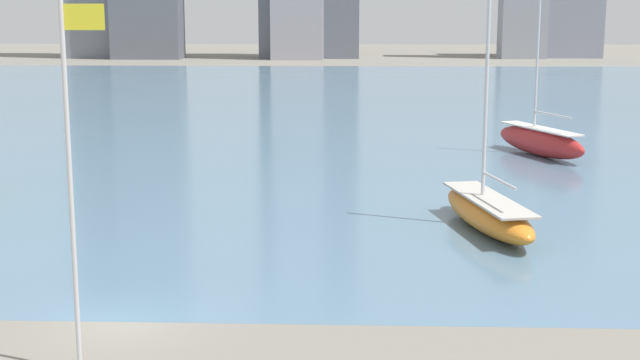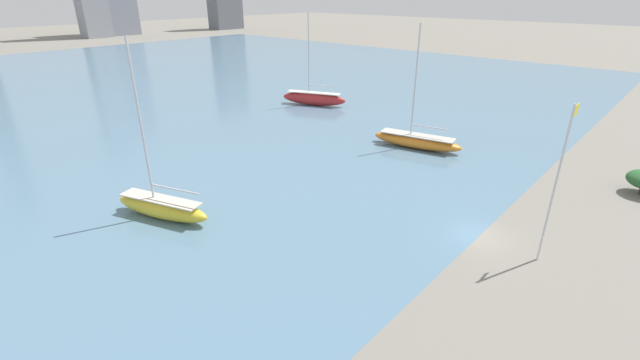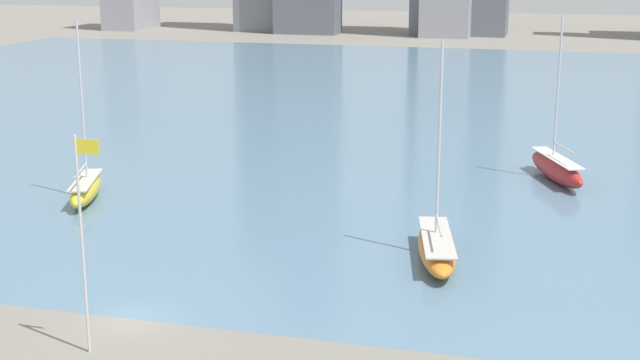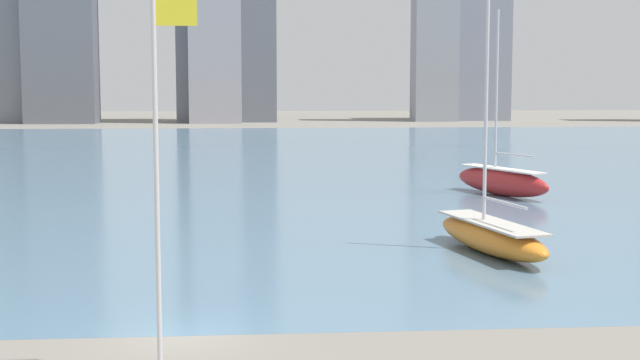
{
  "view_description": "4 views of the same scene",
  "coord_description": "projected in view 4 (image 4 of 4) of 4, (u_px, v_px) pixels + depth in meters",
  "views": [
    {
      "loc": [
        7.66,
        -28.2,
        10.3
      ],
      "look_at": [
        5.95,
        15.89,
        1.88
      ],
      "focal_mm": 50.0,
      "sensor_mm": 36.0,
      "label": 1
    },
    {
      "loc": [
        -27.99,
        -9.24,
        16.57
      ],
      "look_at": [
        -5.71,
        10.6,
        3.31
      ],
      "focal_mm": 24.0,
      "sensor_mm": 36.0,
      "label": 2
    },
    {
      "loc": [
        20.66,
        -39.28,
        18.64
      ],
      "look_at": [
        7.55,
        9.54,
        5.66
      ],
      "focal_mm": 50.0,
      "sensor_mm": 36.0,
      "label": 3
    },
    {
      "loc": [
        2.27,
        -28.69,
        8.2
      ],
      "look_at": [
        5.68,
        13.54,
        3.65
      ],
      "focal_mm": 50.0,
      "sensor_mm": 36.0,
      "label": 4
    }
  ],
  "objects": [
    {
      "name": "sailboat_red",
      "position": [
        501.0,
        180.0,
        66.08
      ],
      "size": [
        5.49,
        10.23,
        13.71
      ],
      "rotation": [
        0.0,
        0.0,
        0.39
      ],
      "color": "#B72828",
      "rests_on": "harbor_water"
    },
    {
      "name": "sailboat_orange",
      "position": [
        491.0,
        235.0,
        43.42
      ],
      "size": [
        4.27,
        10.48,
        13.52
      ],
      "rotation": [
        0.0,
        0.0,
        0.2
      ],
      "color": "orange",
      "rests_on": "harbor_water"
    },
    {
      "name": "flag_pole",
      "position": [
        159.0,
        173.0,
        24.4
      ],
      "size": [
        1.24,
        0.14,
        10.63
      ],
      "color": "silver",
      "rests_on": "ground_plane"
    },
    {
      "name": "harbor_water",
      "position": [
        228.0,
        159.0,
        98.5
      ],
      "size": [
        180.0,
        140.0,
        0.0
      ],
      "color": "slate",
      "rests_on": "ground_plane"
    },
    {
      "name": "ground_plane",
      "position": [
        180.0,
        336.0,
        29.12
      ],
      "size": [
        500.0,
        500.0,
        0.0
      ],
      "primitive_type": "plane",
      "color": "gray"
    }
  ]
}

